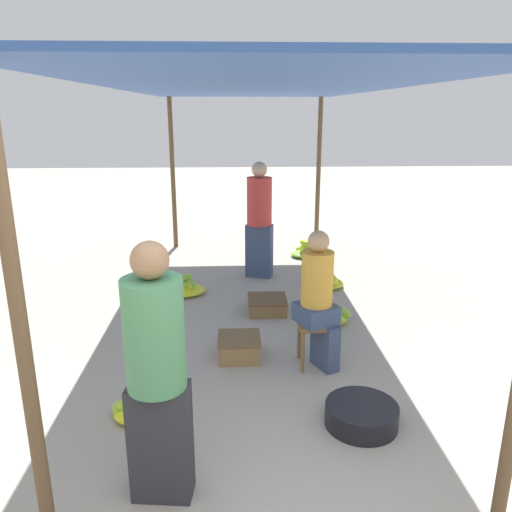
# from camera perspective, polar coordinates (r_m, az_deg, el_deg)

# --- Properties ---
(canopy_post_front_left) EXTENTS (0.08, 0.08, 2.63)m
(canopy_post_front_left) POSITION_cam_1_polar(r_m,az_deg,el_deg) (2.77, -25.17, -8.63)
(canopy_post_front_left) COLOR brown
(canopy_post_front_left) RESTS_ON ground
(canopy_post_back_left) EXTENTS (0.08, 0.08, 2.63)m
(canopy_post_back_left) POSITION_cam_1_polar(r_m,az_deg,el_deg) (9.03, -9.49, 9.17)
(canopy_post_back_left) COLOR brown
(canopy_post_back_left) RESTS_ON ground
(canopy_post_back_right) EXTENTS (0.08, 0.08, 2.63)m
(canopy_post_back_right) POSITION_cam_1_polar(r_m,az_deg,el_deg) (9.10, 7.14, 9.31)
(canopy_post_back_right) COLOR brown
(canopy_post_back_right) RESTS_ON ground
(canopy_tarp) EXTENTS (2.99, 6.99, 0.04)m
(canopy_tarp) POSITION_cam_1_polar(r_m,az_deg,el_deg) (5.62, -0.26, 18.79)
(canopy_tarp) COLOR #33569E
(canopy_tarp) RESTS_ON canopy_post_front_left
(vendor_foreground) EXTENTS (0.40, 0.40, 1.71)m
(vendor_foreground) POSITION_cam_1_polar(r_m,az_deg,el_deg) (3.15, -11.29, -12.91)
(vendor_foreground) COLOR #2D2D33
(vendor_foreground) RESTS_ON ground
(stool) EXTENTS (0.34, 0.34, 0.46)m
(stool) POSITION_cam_1_polar(r_m,az_deg,el_deg) (4.89, 6.79, -8.48)
(stool) COLOR brown
(stool) RESTS_ON ground
(vendor_seated) EXTENTS (0.45, 0.45, 1.36)m
(vendor_seated) POSITION_cam_1_polar(r_m,az_deg,el_deg) (4.75, 7.18, -4.70)
(vendor_seated) COLOR #384766
(vendor_seated) RESTS_ON ground
(basin_black) EXTENTS (0.58, 0.58, 0.18)m
(basin_black) POSITION_cam_1_polar(r_m,az_deg,el_deg) (4.23, 11.96, -17.34)
(basin_black) COLOR black
(basin_black) RESTS_ON ground
(banana_pile_left_0) EXTENTS (0.44, 0.45, 0.17)m
(banana_pile_left_0) POSITION_cam_1_polar(r_m,az_deg,el_deg) (4.37, -13.61, -16.42)
(banana_pile_left_0) COLOR #96C031
(banana_pile_left_0) RESTS_ON ground
(banana_pile_left_1) EXTENTS (0.59, 0.66, 0.28)m
(banana_pile_left_1) POSITION_cam_1_polar(r_m,az_deg,el_deg) (6.90, -8.27, -3.53)
(banana_pile_left_1) COLOR #C7D428
(banana_pile_left_1) RESTS_ON ground
(banana_pile_right_0) EXTENTS (0.60, 0.52, 0.29)m
(banana_pile_right_0) POSITION_cam_1_polar(r_m,az_deg,el_deg) (7.12, 7.78, -2.84)
(banana_pile_right_0) COLOR yellow
(banana_pile_right_0) RESTS_ON ground
(banana_pile_right_1) EXTENTS (0.55, 0.41, 0.20)m
(banana_pile_right_1) POSITION_cam_1_polar(r_m,az_deg,el_deg) (5.97, 8.56, -6.87)
(banana_pile_right_1) COLOR #90BE32
(banana_pile_right_1) RESTS_ON ground
(banana_pile_right_2) EXTENTS (0.56, 0.52, 0.32)m
(banana_pile_right_2) POSITION_cam_1_polar(r_m,az_deg,el_deg) (8.55, 5.82, 0.63)
(banana_pile_right_2) COLOR #8EBD33
(banana_pile_right_2) RESTS_ON ground
(crate_near) EXTENTS (0.43, 0.43, 0.22)m
(crate_near) POSITION_cam_1_polar(r_m,az_deg,el_deg) (5.12, -1.93, -10.37)
(crate_near) COLOR olive
(crate_near) RESTS_ON ground
(crate_mid) EXTENTS (0.47, 0.47, 0.18)m
(crate_mid) POSITION_cam_1_polar(r_m,az_deg,el_deg) (6.21, 1.29, -5.60)
(crate_mid) COLOR brown
(crate_mid) RESTS_ON ground
(shopper_walking_mid) EXTENTS (0.46, 0.46, 1.71)m
(shopper_walking_mid) POSITION_cam_1_polar(r_m,az_deg,el_deg) (7.30, 0.38, 4.31)
(shopper_walking_mid) COLOR #384766
(shopper_walking_mid) RESTS_ON ground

